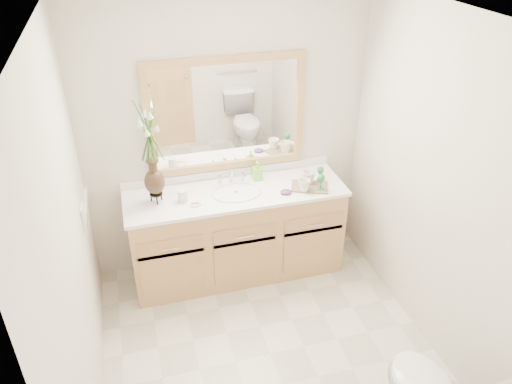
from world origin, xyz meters
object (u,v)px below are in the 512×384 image
object	(u,v)px
flower_vase	(150,142)
tumbler	(183,196)
tray	(309,187)
soap_bottle	(257,171)

from	to	relation	value
flower_vase	tumbler	world-z (taller)	flower_vase
tray	flower_vase	bearing A→B (deg)	-162.57
soap_bottle	tray	distance (m)	0.47
flower_vase	soap_bottle	distance (m)	1.00
flower_vase	soap_bottle	xyz separation A→B (m)	(0.88, 0.14, -0.45)
tumbler	tray	xyz separation A→B (m)	(1.06, -0.07, -0.04)
tumbler	tray	bearing A→B (deg)	-3.95
flower_vase	tray	distance (m)	1.37
flower_vase	tumbler	distance (m)	0.52
tumbler	flower_vase	bearing A→B (deg)	168.04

